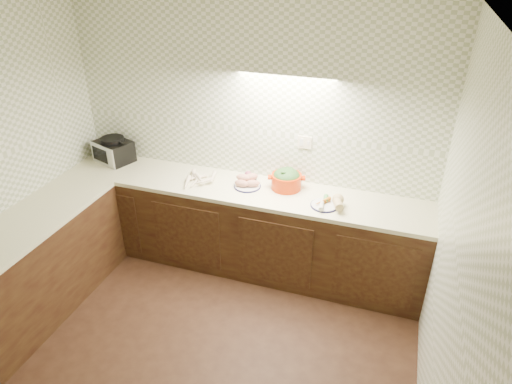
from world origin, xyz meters
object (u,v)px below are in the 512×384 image
(onion_bowl, at_px, (249,177))
(veg_plate, at_px, (331,202))
(parsnip_pile, at_px, (196,179))
(toaster_oven, at_px, (114,150))
(sweet_potato_plate, at_px, (247,182))
(dutch_oven, at_px, (286,179))

(onion_bowl, bearing_deg, veg_plate, -14.64)
(parsnip_pile, height_order, onion_bowl, onion_bowl)
(toaster_oven, height_order, veg_plate, toaster_oven)
(sweet_potato_plate, bearing_deg, veg_plate, -7.40)
(onion_bowl, bearing_deg, toaster_oven, -179.12)
(sweet_potato_plate, relative_size, dutch_oven, 0.74)
(parsnip_pile, bearing_deg, dutch_oven, 10.11)
(sweet_potato_plate, distance_m, veg_plate, 0.83)
(toaster_oven, bearing_deg, veg_plate, 14.63)
(toaster_oven, distance_m, dutch_oven, 1.90)
(parsnip_pile, height_order, sweet_potato_plate, sweet_potato_plate)
(onion_bowl, bearing_deg, dutch_oven, -4.20)
(veg_plate, bearing_deg, toaster_oven, 175.22)
(sweet_potato_plate, height_order, onion_bowl, sweet_potato_plate)
(sweet_potato_plate, xyz_separation_m, onion_bowl, (-0.02, 0.11, -0.01))
(onion_bowl, xyz_separation_m, veg_plate, (0.84, -0.22, 0.00))
(parsnip_pile, relative_size, veg_plate, 1.26)
(toaster_oven, xyz_separation_m, dutch_oven, (1.90, -0.00, -0.03))
(toaster_oven, bearing_deg, sweet_potato_plate, 16.05)
(veg_plate, bearing_deg, onion_bowl, 165.36)
(parsnip_pile, height_order, dutch_oven, dutch_oven)
(toaster_oven, height_order, onion_bowl, toaster_oven)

